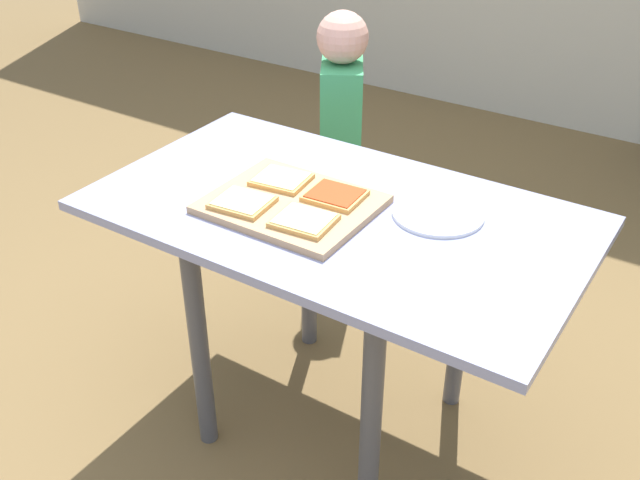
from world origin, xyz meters
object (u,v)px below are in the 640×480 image
object	(u,v)px
pizza_slice_far_left	(281,179)
child_left	(341,134)
cutting_board	(292,204)
dining_table	(336,243)
pizza_slice_far_right	(335,195)
plate_white_right	(438,213)
pizza_slice_near_right	(304,220)
pizza_slice_near_left	(242,202)

from	to	relation	value
pizza_slice_far_left	child_left	world-z (taller)	child_left
cutting_board	pizza_slice_far_left	xyz separation A→B (m)	(-0.08, 0.07, 0.02)
dining_table	cutting_board	size ratio (longest dim) A/B	3.08
cutting_board	pizza_slice_far_right	xyz separation A→B (m)	(0.08, 0.07, 0.02)
cutting_board	dining_table	bearing A→B (deg)	29.10
pizza_slice_far_right	pizza_slice_far_left	world-z (taller)	same
plate_white_right	child_left	xyz separation A→B (m)	(-0.63, 0.58, -0.15)
pizza_slice_far_right	child_left	world-z (taller)	child_left
child_left	pizza_slice_near_right	bearing A→B (deg)	-64.14
pizza_slice_far_left	plate_white_right	bearing A→B (deg)	13.03
dining_table	pizza_slice_near_right	xyz separation A→B (m)	(-0.01, -0.13, 0.13)
dining_table	cutting_board	bearing A→B (deg)	-150.90
pizza_slice_near_right	plate_white_right	bearing A→B (deg)	44.91
pizza_slice_near_left	child_left	world-z (taller)	child_left
dining_table	child_left	bearing A→B (deg)	120.62
pizza_slice_far_right	pizza_slice_near_left	size ratio (longest dim) A/B	0.98
dining_table	child_left	xyz separation A→B (m)	(-0.41, 0.69, -0.05)
pizza_slice_near_right	child_left	distance (m)	0.92
dining_table	pizza_slice_near_left	xyz separation A→B (m)	(-0.19, -0.14, 0.13)
dining_table	pizza_slice_near_left	bearing A→B (deg)	-143.88
pizza_slice_near_left	pizza_slice_far_left	bearing A→B (deg)	86.70
pizza_slice_near_left	plate_white_right	xyz separation A→B (m)	(0.42, 0.25, -0.02)
cutting_board	plate_white_right	bearing A→B (deg)	26.78
child_left	pizza_slice_far_left	bearing A→B (deg)	-71.32
cutting_board	pizza_slice_far_left	world-z (taller)	pizza_slice_far_left
pizza_slice_near_right	pizza_slice_near_left	size ratio (longest dim) A/B	0.99
pizza_slice_near_left	pizza_slice_far_left	world-z (taller)	same
cutting_board	pizza_slice_near_left	xyz separation A→B (m)	(-0.09, -0.08, 0.02)
dining_table	pizza_slice_far_right	bearing A→B (deg)	132.25
pizza_slice_far_left	plate_white_right	size ratio (longest dim) A/B	0.67
pizza_slice_far_right	pizza_slice_near_right	bearing A→B (deg)	-88.37
pizza_slice_near_left	dining_table	bearing A→B (deg)	36.12
plate_white_right	child_left	size ratio (longest dim) A/B	0.23
pizza_slice_near_right	pizza_slice_far_right	xyz separation A→B (m)	(-0.00, 0.15, 0.00)
pizza_slice_near_right	plate_white_right	world-z (taller)	pizza_slice_near_right
pizza_slice_far_left	pizza_slice_far_right	bearing A→B (deg)	0.74
dining_table	pizza_slice_far_left	size ratio (longest dim) A/B	8.14
cutting_board	pizza_slice_near_right	bearing A→B (deg)	-40.00
pizza_slice_near_right	pizza_slice_near_left	xyz separation A→B (m)	(-0.18, -0.01, 0.00)
dining_table	child_left	distance (m)	0.80
plate_white_right	child_left	bearing A→B (deg)	137.60
dining_table	pizza_slice_near_left	world-z (taller)	pizza_slice_near_left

